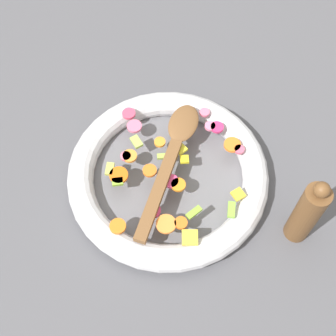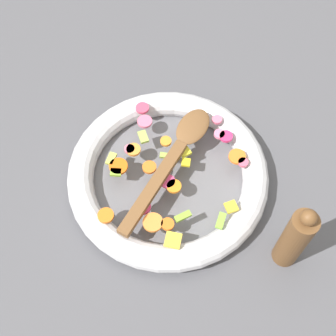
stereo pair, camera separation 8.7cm
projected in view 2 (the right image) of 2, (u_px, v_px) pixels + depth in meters
The scene contains 5 objects.
ground_plane at pixel (168, 180), 0.92m from camera, with size 4.00×4.00×0.00m, color #4C4C51.
skillet at pixel (168, 175), 0.90m from camera, with size 0.39×0.39×0.05m.
chopped_vegetables at pixel (167, 170), 0.87m from camera, with size 0.31×0.31×0.01m.
wooden_spoon at pixel (175, 154), 0.87m from camera, with size 0.19×0.28×0.01m.
pepper_mill at pixel (295, 238), 0.77m from camera, with size 0.04×0.04×0.19m.
Camera 2 is at (-0.37, 0.20, 0.81)m, focal length 50.00 mm.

